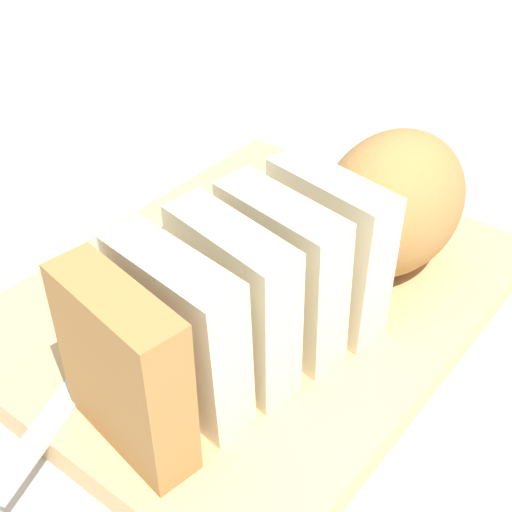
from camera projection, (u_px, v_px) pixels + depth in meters
ground_plane at (256, 311)px, 0.53m from camera, size 3.00×3.00×0.00m
cutting_board at (256, 300)px, 0.53m from camera, size 0.37×0.29×0.02m
bread_loaf at (314, 253)px, 0.46m from camera, size 0.32×0.12×0.11m
bread_knife at (163, 258)px, 0.53m from camera, size 0.26×0.11×0.02m
crumb_near_knife at (182, 259)px, 0.54m from camera, size 0.01×0.01×0.01m
crumb_near_loaf at (284, 294)px, 0.51m from camera, size 0.01×0.01×0.01m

